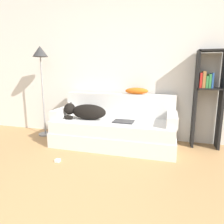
% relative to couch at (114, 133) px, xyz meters
% --- Properties ---
extents(wall_back, '(7.63, 0.06, 2.70)m').
position_rel_couch_xyz_m(wall_back, '(0.01, 0.52, 1.14)').
color(wall_back, silver).
rests_on(wall_back, ground_plane).
extents(couch, '(1.95, 0.82, 0.42)m').
position_rel_couch_xyz_m(couch, '(0.00, 0.00, 0.00)').
color(couch, silver).
rests_on(couch, ground_plane).
extents(couch_backrest, '(1.91, 0.15, 0.39)m').
position_rel_couch_xyz_m(couch_backrest, '(-0.00, 0.34, 0.41)').
color(couch_backrest, silver).
rests_on(couch_backrest, couch).
extents(couch_arm_left, '(0.15, 0.63, 0.15)m').
position_rel_couch_xyz_m(couch_arm_left, '(-0.90, -0.01, 0.29)').
color(couch_arm_left, silver).
rests_on(couch_arm_left, couch).
extents(couch_arm_right, '(0.15, 0.63, 0.15)m').
position_rel_couch_xyz_m(couch_arm_right, '(0.90, -0.01, 0.29)').
color(couch_arm_right, silver).
rests_on(couch_arm_right, couch).
extents(dog, '(0.72, 0.25, 0.27)m').
position_rel_couch_xyz_m(dog, '(-0.47, -0.07, 0.34)').
color(dog, black).
rests_on(dog, couch).
extents(laptop, '(0.31, 0.24, 0.02)m').
position_rel_couch_xyz_m(laptop, '(0.18, -0.08, 0.22)').
color(laptop, '#2D2D30').
rests_on(laptop, couch).
extents(throw_pillow, '(0.39, 0.16, 0.11)m').
position_rel_couch_xyz_m(throw_pillow, '(0.31, 0.33, 0.66)').
color(throw_pillow, orange).
rests_on(throw_pillow, couch_backrest).
extents(bookshelf, '(0.41, 0.26, 1.50)m').
position_rel_couch_xyz_m(bookshelf, '(1.41, 0.34, 0.65)').
color(bookshelf, black).
rests_on(bookshelf, ground_plane).
extents(floor_lamp, '(0.27, 0.27, 1.63)m').
position_rel_couch_xyz_m(floor_lamp, '(-1.40, 0.18, 1.14)').
color(floor_lamp, gray).
rests_on(floor_lamp, ground_plane).
extents(power_adapter, '(0.06, 0.06, 0.03)m').
position_rel_couch_xyz_m(power_adapter, '(-0.55, -0.81, -0.19)').
color(power_adapter, white).
rests_on(power_adapter, ground_plane).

